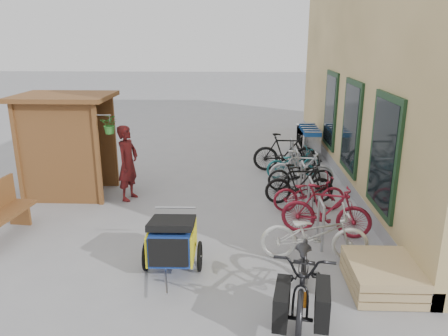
{
  "coord_description": "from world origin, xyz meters",
  "views": [
    {
      "loc": [
        0.83,
        -7.3,
        3.68
      ],
      "look_at": [
        0.5,
        1.5,
        1.0
      ],
      "focal_mm": 35.0,
      "sensor_mm": 36.0,
      "label": 1
    }
  ],
  "objects_px": {
    "bike_1": "(326,211)",
    "bike_5": "(301,169)",
    "bike_0": "(314,234)",
    "shopping_carts": "(308,137)",
    "cargo_bike": "(304,276)",
    "bike_7": "(286,152)",
    "bike_6": "(294,163)",
    "bike_3": "(299,184)",
    "bike_4": "(301,174)",
    "pallet_stack": "(382,276)",
    "kiosk": "(63,131)",
    "bike_2": "(309,193)",
    "child_trailer": "(172,240)",
    "person_kiosk": "(128,163)"
  },
  "relations": [
    {
      "from": "kiosk",
      "to": "bike_0",
      "type": "height_order",
      "value": "kiosk"
    },
    {
      "from": "cargo_bike",
      "to": "bike_0",
      "type": "bearing_deg",
      "value": 85.42
    },
    {
      "from": "shopping_carts",
      "to": "bike_7",
      "type": "distance_m",
      "value": 2.09
    },
    {
      "from": "bike_0",
      "to": "bike_7",
      "type": "xyz_separation_m",
      "value": [
        0.01,
        5.12,
        0.07
      ]
    },
    {
      "from": "bike_0",
      "to": "kiosk",
      "type": "bearing_deg",
      "value": 63.33
    },
    {
      "from": "kiosk",
      "to": "bike_7",
      "type": "height_order",
      "value": "kiosk"
    },
    {
      "from": "bike_0",
      "to": "bike_5",
      "type": "height_order",
      "value": "bike_5"
    },
    {
      "from": "bike_1",
      "to": "bike_5",
      "type": "bearing_deg",
      "value": 15.81
    },
    {
      "from": "shopping_carts",
      "to": "child_trailer",
      "type": "bearing_deg",
      "value": -113.58
    },
    {
      "from": "shopping_carts",
      "to": "bike_1",
      "type": "xyz_separation_m",
      "value": [
        -0.52,
        -6.06,
        -0.05
      ]
    },
    {
      "from": "bike_3",
      "to": "bike_5",
      "type": "xyz_separation_m",
      "value": [
        0.18,
        1.1,
        0.01
      ]
    },
    {
      "from": "bike_2",
      "to": "bike_3",
      "type": "bearing_deg",
      "value": 12.99
    },
    {
      "from": "bike_2",
      "to": "bike_7",
      "type": "height_order",
      "value": "bike_7"
    },
    {
      "from": "bike_2",
      "to": "bike_4",
      "type": "xyz_separation_m",
      "value": [
        -0.02,
        1.3,
        0.01
      ]
    },
    {
      "from": "bike_1",
      "to": "bike_5",
      "type": "relative_size",
      "value": 1.06
    },
    {
      "from": "pallet_stack",
      "to": "bike_5",
      "type": "height_order",
      "value": "bike_5"
    },
    {
      "from": "pallet_stack",
      "to": "bike_2",
      "type": "bearing_deg",
      "value": 102.11
    },
    {
      "from": "bike_5",
      "to": "bike_4",
      "type": "bearing_deg",
      "value": 177.93
    },
    {
      "from": "bike_2",
      "to": "bike_4",
      "type": "bearing_deg",
      "value": -6.53
    },
    {
      "from": "pallet_stack",
      "to": "shopping_carts",
      "type": "relative_size",
      "value": 0.56
    },
    {
      "from": "bike_0",
      "to": "bike_1",
      "type": "relative_size",
      "value": 1.07
    },
    {
      "from": "kiosk",
      "to": "bike_7",
      "type": "xyz_separation_m",
      "value": [
        5.39,
        2.11,
        -1.01
      ]
    },
    {
      "from": "kiosk",
      "to": "pallet_stack",
      "type": "bearing_deg",
      "value": -31.66
    },
    {
      "from": "cargo_bike",
      "to": "bike_5",
      "type": "xyz_separation_m",
      "value": [
        0.65,
        5.22,
        -0.08
      ]
    },
    {
      "from": "bike_5",
      "to": "child_trailer",
      "type": "bearing_deg",
      "value": 155.67
    },
    {
      "from": "bike_6",
      "to": "pallet_stack",
      "type": "bearing_deg",
      "value": 170.97
    },
    {
      "from": "shopping_carts",
      "to": "bike_1",
      "type": "relative_size",
      "value": 1.26
    },
    {
      "from": "bike_4",
      "to": "bike_6",
      "type": "distance_m",
      "value": 1.09
    },
    {
      "from": "person_kiosk",
      "to": "bike_6",
      "type": "relative_size",
      "value": 1.14
    },
    {
      "from": "bike_4",
      "to": "bike_3",
      "type": "bearing_deg",
      "value": 168.6
    },
    {
      "from": "shopping_carts",
      "to": "cargo_bike",
      "type": "relative_size",
      "value": 0.96
    },
    {
      "from": "shopping_carts",
      "to": "bike_0",
      "type": "xyz_separation_m",
      "value": [
        -0.89,
        -7.02,
        -0.09
      ]
    },
    {
      "from": "shopping_carts",
      "to": "bike_6",
      "type": "bearing_deg",
      "value": -106.38
    },
    {
      "from": "bike_1",
      "to": "bike_7",
      "type": "xyz_separation_m",
      "value": [
        -0.36,
        4.17,
        0.04
      ]
    },
    {
      "from": "kiosk",
      "to": "child_trailer",
      "type": "xyz_separation_m",
      "value": [
        3.03,
        -3.42,
        -1.03
      ]
    },
    {
      "from": "child_trailer",
      "to": "kiosk",
      "type": "bearing_deg",
      "value": 130.66
    },
    {
      "from": "bike_5",
      "to": "person_kiosk",
      "type": "bearing_deg",
      "value": 111.19
    },
    {
      "from": "bike_1",
      "to": "bike_3",
      "type": "xyz_separation_m",
      "value": [
        -0.29,
        1.66,
        -0.04
      ]
    },
    {
      "from": "child_trailer",
      "to": "bike_7",
      "type": "height_order",
      "value": "bike_7"
    },
    {
      "from": "shopping_carts",
      "to": "bike_6",
      "type": "distance_m",
      "value": 2.56
    },
    {
      "from": "bike_6",
      "to": "bike_5",
      "type": "bearing_deg",
      "value": 169.5
    },
    {
      "from": "bike_1",
      "to": "bike_0",
      "type": "bearing_deg",
      "value": 172.46
    },
    {
      "from": "bike_0",
      "to": "bike_1",
      "type": "xyz_separation_m",
      "value": [
        0.37,
        0.95,
        0.03
      ]
    },
    {
      "from": "bike_3",
      "to": "bike_4",
      "type": "bearing_deg",
      "value": -13.47
    },
    {
      "from": "bike_6",
      "to": "bike_4",
      "type": "bearing_deg",
      "value": 166.03
    },
    {
      "from": "bike_2",
      "to": "bike_5",
      "type": "relative_size",
      "value": 0.99
    },
    {
      "from": "bike_2",
      "to": "child_trailer",
      "type": "bearing_deg",
      "value": 127.87
    },
    {
      "from": "cargo_bike",
      "to": "bike_4",
      "type": "bearing_deg",
      "value": 92.9
    },
    {
      "from": "bike_6",
      "to": "bike_7",
      "type": "height_order",
      "value": "bike_7"
    },
    {
      "from": "child_trailer",
      "to": "cargo_bike",
      "type": "bearing_deg",
      "value": -30.1
    }
  ]
}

